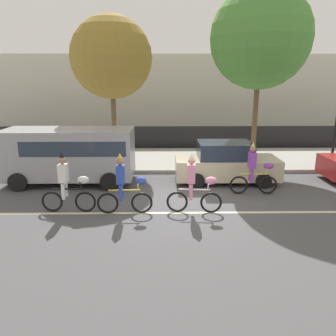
# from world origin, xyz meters

# --- Properties ---
(ground_plane) EXTENTS (80.00, 80.00, 0.00)m
(ground_plane) POSITION_xyz_m (0.00, 0.00, 0.00)
(ground_plane) COLOR #4C4C4F
(road_centre_line) EXTENTS (36.00, 0.14, 0.01)m
(road_centre_line) POSITION_xyz_m (0.00, -0.50, 0.00)
(road_centre_line) COLOR beige
(road_centre_line) RESTS_ON ground
(sidewalk_curb) EXTENTS (60.00, 5.00, 0.15)m
(sidewalk_curb) POSITION_xyz_m (0.00, 6.50, 0.07)
(sidewalk_curb) COLOR #9E9B93
(sidewalk_curb) RESTS_ON ground
(fence_line) EXTENTS (40.00, 0.08, 1.40)m
(fence_line) POSITION_xyz_m (0.00, 9.40, 0.70)
(fence_line) COLOR black
(fence_line) RESTS_ON ground
(building_backdrop) EXTENTS (28.00, 8.00, 5.84)m
(building_backdrop) POSITION_xyz_m (0.62, 18.00, 2.92)
(building_backdrop) COLOR beige
(building_backdrop) RESTS_ON ground
(parade_cyclist_zebra) EXTENTS (1.72, 0.50, 1.92)m
(parade_cyclist_zebra) POSITION_xyz_m (-3.65, -0.35, 0.84)
(parade_cyclist_zebra) COLOR black
(parade_cyclist_zebra) RESTS_ON ground
(parade_cyclist_cobalt) EXTENTS (1.72, 0.50, 1.92)m
(parade_cyclist_cobalt) POSITION_xyz_m (-1.88, -0.50, 0.84)
(parade_cyclist_cobalt) COLOR black
(parade_cyclist_cobalt) RESTS_ON ground
(parade_cyclist_pink) EXTENTS (1.72, 0.50, 1.92)m
(parade_cyclist_pink) POSITION_xyz_m (0.26, -0.46, 0.84)
(parade_cyclist_pink) COLOR black
(parade_cyclist_pink) RESTS_ON ground
(parade_cyclist_purple) EXTENTS (1.72, 0.50, 1.92)m
(parade_cyclist_purple) POSITION_xyz_m (2.57, 1.25, 0.84)
(parade_cyclist_purple) COLOR black
(parade_cyclist_purple) RESTS_ON ground
(parked_van_grey) EXTENTS (5.00, 2.22, 2.18)m
(parked_van_grey) POSITION_xyz_m (-4.34, 2.70, 1.28)
(parked_van_grey) COLOR #99999E
(parked_van_grey) RESTS_ON ground
(parked_car_beige) EXTENTS (4.10, 1.92, 1.64)m
(parked_car_beige) POSITION_xyz_m (1.82, 2.77, 0.78)
(parked_car_beige) COLOR beige
(parked_car_beige) RESTS_ON ground
(street_tree_near_lamp) EXTENTS (3.91, 3.91, 6.88)m
(street_tree_near_lamp) POSITION_xyz_m (-3.18, 6.51, 5.07)
(street_tree_near_lamp) COLOR brown
(street_tree_near_lamp) RESTS_ON sidewalk_curb
(street_tree_far_corner) EXTENTS (4.52, 4.52, 7.96)m
(street_tree_far_corner) POSITION_xyz_m (3.66, 5.57, 5.84)
(street_tree_far_corner) COLOR brown
(street_tree_far_corner) RESTS_ON sidewalk_curb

